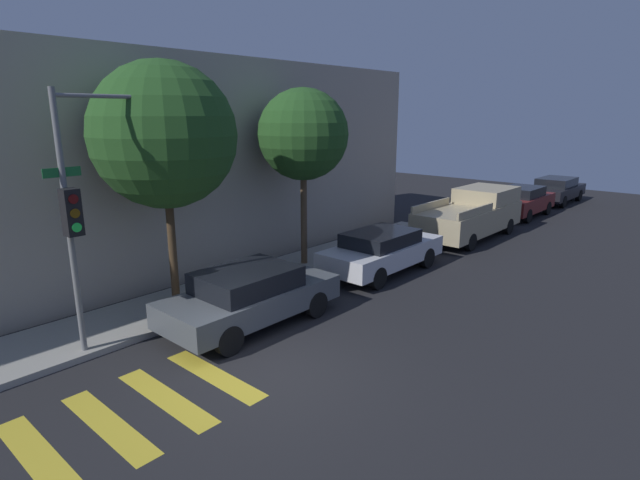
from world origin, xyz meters
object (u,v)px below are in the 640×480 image
Objects in this scene: sedan_far_end at (522,201)px; tree_midblock at (303,135)px; sedan_tail_of_row at (556,189)px; tree_near_corner at (164,136)px; sedan_middle at (382,250)px; traffic_light_pole at (90,186)px; pickup_truck at (472,214)px; sedan_near_corner at (250,295)px.

sedan_far_end is 0.76× the size of tree_midblock.
sedan_far_end reaches higher than sedan_tail_of_row.
tree_midblock is at bearing 0.00° from tree_near_corner.
sedan_tail_of_row is at bearing -5.50° from tree_near_corner.
sedan_far_end is (11.68, 0.00, 0.05)m from sedan_middle.
traffic_light_pole is at bearing -157.69° from tree_near_corner.
pickup_truck reaches higher than sedan_middle.
pickup_truck is (11.64, 0.00, 0.21)m from sedan_near_corner.
sedan_near_corner is at bearing 180.00° from pickup_truck.
tree_midblock reaches higher than sedan_far_end.
sedan_tail_of_row is 0.76× the size of tree_near_corner.
traffic_light_pole reaches higher than sedan_near_corner.
pickup_truck is at bearing -16.32° from tree_midblock.
tree_near_corner is at bearing 172.91° from sedan_far_end.
traffic_light_pole reaches higher than pickup_truck.
traffic_light_pole reaches higher than sedan_middle.
sedan_near_corner is 22.20m from sedan_tail_of_row.
pickup_truck is 10.56m from sedan_tail_of_row.
sedan_tail_of_row is (16.84, -0.00, 0.02)m from sedan_middle.
tree_midblock reaches higher than traffic_light_pole.
sedan_middle is at bearing -20.19° from tree_near_corner.
tree_near_corner is at bearing 105.58° from sedan_near_corner.
tree_near_corner reaches higher than pickup_truck.
tree_midblock is at bearing 173.06° from sedan_tail_of_row.
pickup_truck is 1.00× the size of tree_midblock.
pickup_truck is 0.92× the size of tree_near_corner.
sedan_near_corner is 11.65m from pickup_truck.
sedan_tail_of_row is at bearing 0.00° from pickup_truck.
tree_near_corner reaches higher than traffic_light_pole.
sedan_middle is 0.95× the size of sedan_tail_of_row.
sedan_far_end is at bearing 0.00° from sedan_near_corner.
sedan_far_end is at bearing -9.67° from tree_midblock.
tree_near_corner is 1.08× the size of tree_midblock.
sedan_far_end is at bearing -7.09° from tree_near_corner.
sedan_tail_of_row is (22.20, 0.00, 0.01)m from sedan_near_corner.
sedan_tail_of_row is (25.07, -1.27, -2.74)m from traffic_light_pole.
tree_near_corner is at bearing 174.50° from sedan_tail_of_row.
sedan_middle is 0.79× the size of tree_midblock.
pickup_truck is 1.32× the size of sedan_far_end.
tree_midblock reaches higher than sedan_middle.
tree_midblock is at bearing 163.68° from pickup_truck.
sedan_far_end is (17.04, 0.00, 0.03)m from sedan_near_corner.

